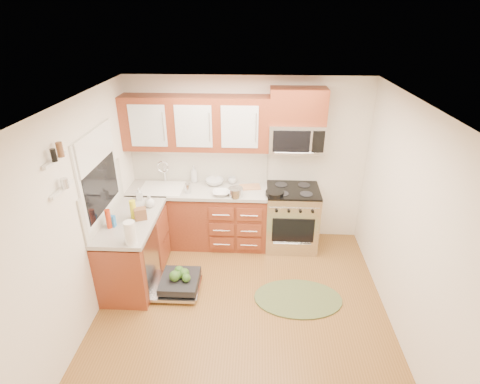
# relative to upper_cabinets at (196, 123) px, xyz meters

# --- Properties ---
(floor) EXTENTS (3.50, 3.50, 0.00)m
(floor) POSITION_rel_upper_cabinets_xyz_m (0.73, -1.57, -1.88)
(floor) COLOR brown
(floor) RESTS_ON ground
(ceiling) EXTENTS (3.50, 3.50, 0.00)m
(ceiling) POSITION_rel_upper_cabinets_xyz_m (0.73, -1.57, 0.62)
(ceiling) COLOR white
(ceiling) RESTS_ON ground
(wall_back) EXTENTS (3.50, 0.04, 2.50)m
(wall_back) POSITION_rel_upper_cabinets_xyz_m (0.73, 0.18, -0.62)
(wall_back) COLOR white
(wall_back) RESTS_ON ground
(wall_front) EXTENTS (3.50, 0.04, 2.50)m
(wall_front) POSITION_rel_upper_cabinets_xyz_m (0.73, -3.33, -0.62)
(wall_front) COLOR white
(wall_front) RESTS_ON ground
(wall_left) EXTENTS (0.04, 3.50, 2.50)m
(wall_left) POSITION_rel_upper_cabinets_xyz_m (-1.02, -1.57, -0.62)
(wall_left) COLOR white
(wall_left) RESTS_ON ground
(wall_right) EXTENTS (0.04, 3.50, 2.50)m
(wall_right) POSITION_rel_upper_cabinets_xyz_m (2.48, -1.57, -0.62)
(wall_right) COLOR white
(wall_right) RESTS_ON ground
(base_cabinet_back) EXTENTS (2.05, 0.60, 0.85)m
(base_cabinet_back) POSITION_rel_upper_cabinets_xyz_m (0.00, -0.12, -1.45)
(base_cabinet_back) COLOR maroon
(base_cabinet_back) RESTS_ON ground
(base_cabinet_left) EXTENTS (0.60, 1.25, 0.85)m
(base_cabinet_left) POSITION_rel_upper_cabinets_xyz_m (-0.72, -1.05, -1.45)
(base_cabinet_left) COLOR maroon
(base_cabinet_left) RESTS_ON ground
(countertop_back) EXTENTS (2.07, 0.64, 0.05)m
(countertop_back) POSITION_rel_upper_cabinets_xyz_m (0.00, -0.14, -0.97)
(countertop_back) COLOR beige
(countertop_back) RESTS_ON base_cabinet_back
(countertop_left) EXTENTS (0.64, 1.27, 0.05)m
(countertop_left) POSITION_rel_upper_cabinets_xyz_m (-0.71, -1.05, -0.97)
(countertop_left) COLOR beige
(countertop_left) RESTS_ON base_cabinet_left
(backsplash_back) EXTENTS (2.05, 0.02, 0.57)m
(backsplash_back) POSITION_rel_upper_cabinets_xyz_m (0.00, 0.16, -0.67)
(backsplash_back) COLOR #BBB5A8
(backsplash_back) RESTS_ON ground
(backsplash_left) EXTENTS (0.02, 1.25, 0.57)m
(backsplash_left) POSITION_rel_upper_cabinets_xyz_m (-1.01, -1.05, -0.67)
(backsplash_left) COLOR #BBB5A8
(backsplash_left) RESTS_ON ground
(upper_cabinets) EXTENTS (2.05, 0.35, 0.75)m
(upper_cabinets) POSITION_rel_upper_cabinets_xyz_m (0.00, 0.00, 0.00)
(upper_cabinets) COLOR maroon
(upper_cabinets) RESTS_ON ground
(cabinet_over_mw) EXTENTS (0.76, 0.35, 0.47)m
(cabinet_over_mw) POSITION_rel_upper_cabinets_xyz_m (1.41, 0.00, 0.26)
(cabinet_over_mw) COLOR maroon
(cabinet_over_mw) RESTS_ON ground
(range) EXTENTS (0.76, 0.64, 0.95)m
(range) POSITION_rel_upper_cabinets_xyz_m (1.41, -0.15, -1.40)
(range) COLOR silver
(range) RESTS_ON ground
(microwave) EXTENTS (0.76, 0.38, 0.40)m
(microwave) POSITION_rel_upper_cabinets_xyz_m (1.41, -0.02, -0.18)
(microwave) COLOR silver
(microwave) RESTS_ON ground
(sink) EXTENTS (0.62, 0.50, 0.26)m
(sink) POSITION_rel_upper_cabinets_xyz_m (-0.52, -0.16, -1.07)
(sink) COLOR white
(sink) RESTS_ON ground
(dishwasher) EXTENTS (0.70, 0.60, 0.20)m
(dishwasher) POSITION_rel_upper_cabinets_xyz_m (-0.13, -1.27, -1.77)
(dishwasher) COLOR silver
(dishwasher) RESTS_ON ground
(window) EXTENTS (0.03, 1.05, 1.05)m
(window) POSITION_rel_upper_cabinets_xyz_m (-1.01, -1.07, -0.32)
(window) COLOR white
(window) RESTS_ON ground
(window_blind) EXTENTS (0.02, 0.96, 0.40)m
(window_blind) POSITION_rel_upper_cabinets_xyz_m (-0.98, -1.07, 0.00)
(window_blind) COLOR white
(window_blind) RESTS_ON ground
(shelf_upper) EXTENTS (0.04, 0.40, 0.03)m
(shelf_upper) POSITION_rel_upper_cabinets_xyz_m (-0.99, -1.92, 0.17)
(shelf_upper) COLOR white
(shelf_upper) RESTS_ON ground
(shelf_lower) EXTENTS (0.04, 0.40, 0.03)m
(shelf_lower) POSITION_rel_upper_cabinets_xyz_m (-0.99, -1.92, -0.12)
(shelf_lower) COLOR white
(shelf_lower) RESTS_ON ground
(rug) EXTENTS (1.29, 1.05, 0.02)m
(rug) POSITION_rel_upper_cabinets_xyz_m (1.42, -1.38, -1.86)
(rug) COLOR #566439
(rug) RESTS_ON ground
(skillet) EXTENTS (0.32, 0.32, 0.05)m
(skillet) POSITION_rel_upper_cabinets_xyz_m (1.12, -0.33, -0.90)
(skillet) COLOR black
(skillet) RESTS_ON range
(stock_pot) EXTENTS (0.25, 0.25, 0.12)m
(stock_pot) POSITION_rel_upper_cabinets_xyz_m (0.58, -0.35, -0.89)
(stock_pot) COLOR silver
(stock_pot) RESTS_ON countertop_back
(cutting_board) EXTENTS (0.32, 0.24, 0.02)m
(cutting_board) POSITION_rel_upper_cabinets_xyz_m (0.77, -0.06, -0.94)
(cutting_board) COLOR tan
(cutting_board) RESTS_ON countertop_back
(canister) EXTENTS (0.09, 0.09, 0.14)m
(canister) POSITION_rel_upper_cabinets_xyz_m (-0.11, -0.28, -0.88)
(canister) COLOR silver
(canister) RESTS_ON countertop_back
(paper_towel_roll) EXTENTS (0.16, 0.16, 0.28)m
(paper_towel_roll) POSITION_rel_upper_cabinets_xyz_m (-0.52, -1.59, -0.81)
(paper_towel_roll) COLOR white
(paper_towel_roll) RESTS_ON countertop_left
(mustard_bottle) EXTENTS (0.09, 0.09, 0.24)m
(mustard_bottle) POSITION_rel_upper_cabinets_xyz_m (-0.67, -1.02, -0.83)
(mustard_bottle) COLOR yellow
(mustard_bottle) RESTS_ON countertop_left
(red_bottle) EXTENTS (0.07, 0.07, 0.24)m
(red_bottle) POSITION_rel_upper_cabinets_xyz_m (-0.90, -1.27, -0.83)
(red_bottle) COLOR red
(red_bottle) RESTS_ON countertop_left
(wooden_box) EXTENTS (0.18, 0.15, 0.15)m
(wooden_box) POSITION_rel_upper_cabinets_xyz_m (-0.58, -1.05, -0.88)
(wooden_box) COLOR brown
(wooden_box) RESTS_ON countertop_left
(blue_carton) EXTENTS (0.10, 0.07, 0.15)m
(blue_carton) POSITION_rel_upper_cabinets_xyz_m (-0.88, -1.24, -0.88)
(blue_carton) COLOR #2874BD
(blue_carton) RESTS_ON countertop_left
(bowl_a) EXTENTS (0.26, 0.26, 0.06)m
(bowl_a) POSITION_rel_upper_cabinets_xyz_m (0.36, -0.32, -0.92)
(bowl_a) COLOR #999999
(bowl_a) RESTS_ON countertop_back
(bowl_b) EXTENTS (0.29, 0.29, 0.08)m
(bowl_b) POSITION_rel_upper_cabinets_xyz_m (0.24, 0.03, -0.91)
(bowl_b) COLOR #999999
(bowl_b) RESTS_ON countertop_back
(cup) EXTENTS (0.17, 0.17, 0.10)m
(cup) POSITION_rel_upper_cabinets_xyz_m (0.50, 0.07, -0.90)
(cup) COLOR #999999
(cup) RESTS_ON countertop_back
(soap_bottle_a) EXTENTS (0.13, 0.13, 0.26)m
(soap_bottle_a) POSITION_rel_upper_cabinets_xyz_m (-0.08, 0.10, -0.82)
(soap_bottle_a) COLOR #999999
(soap_bottle_a) RESTS_ON countertop_back
(soap_bottle_b) EXTENTS (0.09, 0.09, 0.17)m
(soap_bottle_b) POSITION_rel_upper_cabinets_xyz_m (-0.75, -0.52, -0.86)
(soap_bottle_b) COLOR #999999
(soap_bottle_b) RESTS_ON countertop_left
(soap_bottle_c) EXTENTS (0.16, 0.16, 0.17)m
(soap_bottle_c) POSITION_rel_upper_cabinets_xyz_m (-0.55, -0.73, -0.87)
(soap_bottle_c) COLOR #999999
(soap_bottle_c) RESTS_ON countertop_left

